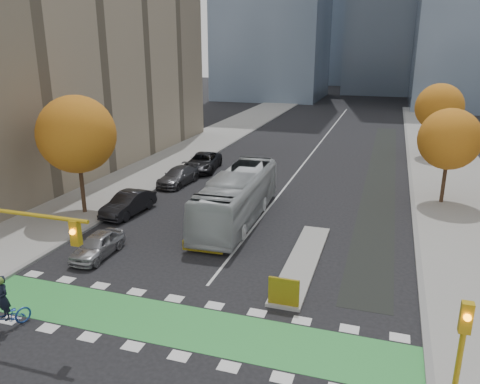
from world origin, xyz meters
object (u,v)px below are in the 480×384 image
Objects in this scene: hazard_board at (284,292)px; tree_west at (77,134)px; tree_east_near at (449,139)px; cyclist at (5,313)px; tree_east_far at (439,107)px; bus at (237,197)px; parked_car_d at (203,162)px; parked_car_b at (128,204)px; traffic_signal_east at (462,343)px; parked_car_c at (178,176)px; parked_car_a at (98,245)px.

tree_west is at bearing 154.01° from hazard_board.
tree_east_near is 29.79m from cyclist.
tree_west is 35.73m from tree_east_far.
bus reaches higher than parked_car_d.
parked_car_b is at bearing 16.10° from tree_west.
bus is 2.08× the size of parked_car_d.
traffic_signal_east is at bearing -29.19° from parked_car_b.
tree_east_near is at bearing 28.95° from bus.
traffic_signal_east is 0.83× the size of parked_car_c.
tree_west is 3.35× the size of cyclist.
tree_west is 11.49m from bus.
bus is (10.60, 2.03, -3.95)m from tree_west.
hazard_board is at bearing -47.10° from parked_car_c.
parked_car_a is at bearing -68.29° from parked_car_b.
tree_east_far is 3.12× the size of cyclist.
tree_east_near is at bearing -17.77° from parked_car_d.
parked_car_c is (-12.84, 16.46, -0.09)m from hazard_board.
parked_car_c is (-20.84, -1.34, -4.15)m from tree_east_near.
tree_east_far is 27.87m from parked_car_c.
traffic_signal_east reaches higher than parked_car_d.
tree_east_near is 1.44× the size of parked_car_c.
hazard_board is 11.25m from bus.
tree_east_far reaches higher than traffic_signal_east.
traffic_signal_east is (22.50, -12.51, -2.88)m from tree_west.
tree_east_near reaches higher than hazard_board.
bus is at bearing 90.43° from cyclist.
parked_car_b is at bearing -86.25° from parked_car_c.
cyclist is at bearing -67.03° from tree_west.
cyclist is (-16.98, -0.50, -1.92)m from traffic_signal_east.
tree_east_far is 37.53m from parked_car_a.
tree_east_near reaches higher than parked_car_b.
parked_car_b is 7.79m from parked_car_c.
bus is 9.63m from parked_car_a.
traffic_signal_east reaches higher than parked_car_c.
bus is 13.70m from parked_car_d.
parked_car_a is at bearing 158.80° from traffic_signal_east.
parked_car_b is at bearing -99.47° from parked_car_d.
tree_east_near is 1.73× the size of traffic_signal_east.
cyclist reaches higher than parked_car_c.
cyclist reaches higher than parked_car_b.
parked_car_b reaches higher than hazard_board.
hazard_board is 0.34× the size of traffic_signal_east.
hazard_board is 20.87m from parked_car_c.
tree_east_near is 15.92m from bus.
cyclist is at bearing -74.47° from parked_car_b.
hazard_board is at bearing -28.43° from parked_car_b.
tree_east_far is (24.50, 26.00, -0.38)m from tree_west.
tree_west reaches higher than cyclist.
tree_west is at bearing -133.30° from tree_east_far.
parked_car_b is (-7.60, -1.17, -0.89)m from bus.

